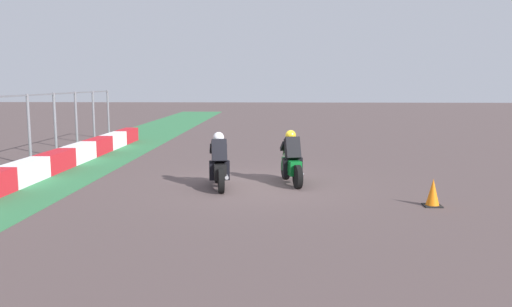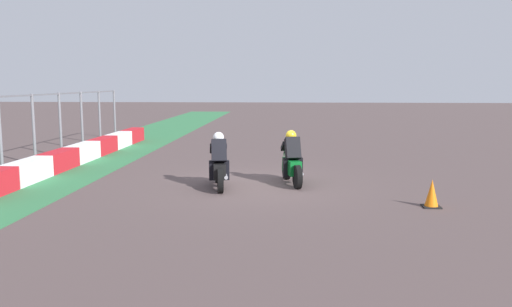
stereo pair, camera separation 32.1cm
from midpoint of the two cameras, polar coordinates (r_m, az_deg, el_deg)
The scene contains 6 objects.
ground_plane at distance 14.42m, azimuth -0.68°, elevation -3.52°, with size 120.00×120.00×0.00m, color #534342.
grass_verge at distance 16.16m, azimuth -24.83°, elevation -2.99°, with size 72.00×3.82×0.02m, color #337646.
track_barrier at distance 16.07m, azimuth -24.61°, elevation -1.90°, with size 21.96×0.60×0.64m.
rider_lane_a at distance 14.57m, azimuth 3.31°, elevation -0.93°, with size 2.02×0.65×1.51m.
rider_lane_b at distance 14.02m, azimuth -4.74°, elevation -1.28°, with size 2.03×0.62×1.51m.
traffic_cone at distance 12.59m, azimuth 18.21°, elevation -4.20°, with size 0.40×0.40×0.64m.
Camera 1 is at (-14.13, -0.56, 2.84)m, focal length 36.31 mm.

